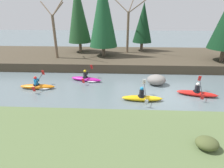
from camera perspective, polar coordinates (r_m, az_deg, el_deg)
The scene contains 13 objects.
ground_plane at distance 13.12m, azimuth 15.99°, elevation -3.51°, with size 90.00×90.00×0.00m, color slate.
riverbank_far at distance 21.35m, azimuth 10.98°, elevation 8.33°, with size 44.00×9.01×0.86m.
conifer_tree_far_left at distance 22.31m, azimuth -11.03°, elevation 22.01°, with size 2.75×2.75×8.05m.
conifer_tree_left at distance 19.85m, azimuth -2.99°, elevation 22.60°, with size 3.08×3.08×8.36m.
conifer_tree_mid_left at distance 22.96m, azimuth 10.12°, elevation 19.08°, with size 2.40×2.40×5.76m.
bare_tree_upstream at distance 19.84m, azimuth -18.22°, elevation 15.95°, with size 3.24×3.21×5.86m.
bare_tree_mid_upstream at distance 21.63m, azimuth 5.30°, elevation 17.90°, with size 3.45×3.41×6.24m.
shrub_clump_second at distance 7.84m, azimuth 28.59°, elevation -16.60°, with size 0.86×0.71×0.46m.
kayaker_lead at distance 13.84m, azimuth 26.09°, elevation -2.63°, with size 2.78×2.05×1.20m.
kayaker_middle at distance 11.97m, azimuth 9.88°, elevation -4.37°, with size 2.78×2.06×1.20m.
kayaker_trailing at distance 15.20m, azimuth -8.11°, elevation 1.68°, with size 2.79×2.05×1.20m.
kayaker_far_back at distance 14.73m, azimuth -22.79°, elevation -0.66°, with size 2.77×2.06×1.20m.
boulder_midstream at distance 14.68m, azimuth 14.28°, elevation 1.35°, with size 1.51×1.18×0.85m.
Camera 1 is at (-3.08, -11.45, 5.62)m, focal length 28.00 mm.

